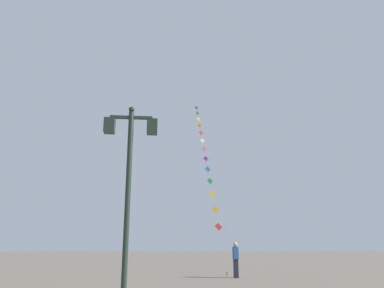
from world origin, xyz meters
name	(u,v)px	position (x,y,z in m)	size (l,w,h in m)	color
ground_plane	(179,274)	(0.00, 20.00, 0.00)	(160.00, 160.00, 0.00)	#756B5B
twin_lantern_lamp_post	(129,165)	(-2.03, 7.40, 3.58)	(1.41, 0.28, 5.20)	#1E2D23
kite_train	(205,154)	(2.72, 29.04, 9.18)	(0.88, 20.08, 17.26)	brown
kite_flyer	(236,259)	(2.66, 16.91, 0.90)	(0.24, 0.61, 1.71)	#1E1E2D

